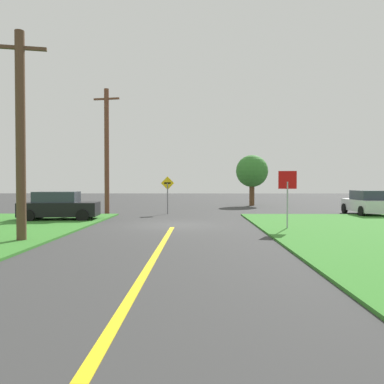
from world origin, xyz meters
The scene contains 9 objects.
ground_plane centered at (0.00, 0.00, 0.00)m, with size 120.00×120.00×0.00m, color #383838.
lane_stripe_center centered at (0.00, -8.00, 0.01)m, with size 0.20×14.00×0.01m, color yellow.
stop_sign centered at (5.21, -1.87, 1.87)m, with size 0.79×0.18×2.63m.
car_on_crossroad centered at (12.22, 6.07, 0.80)m, with size 2.02×4.35×1.62m.
parked_car_near_building centered at (-6.53, 2.14, 0.80)m, with size 4.31×2.37×1.62m.
utility_pole_near centered at (-5.03, -5.56, 3.81)m, with size 1.78×0.50×7.42m.
utility_pole_mid centered at (-4.98, 6.81, 4.34)m, with size 1.80×0.41×8.47m.
direction_sign centered at (-0.86, 6.87, 1.59)m, with size 0.90×0.13×2.55m.
oak_tree_left centered at (6.25, 16.73, 3.20)m, with size 2.99×2.99×4.74m.
Camera 1 is at (1.23, -18.83, 2.07)m, focal length 35.48 mm.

